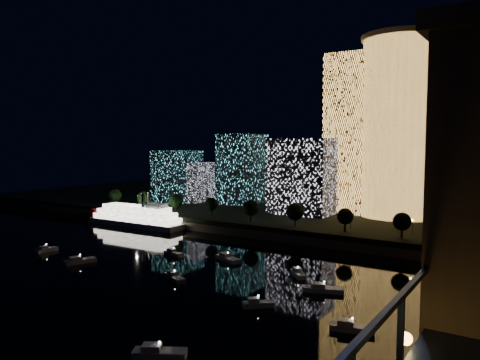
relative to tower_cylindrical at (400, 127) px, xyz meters
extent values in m
plane|color=black|center=(-16.77, -133.96, -43.74)|extent=(520.00, 520.00, 0.00)
cube|color=black|center=(-16.77, 26.04, -41.24)|extent=(420.00, 160.00, 5.00)
cube|color=#6B5E4C|center=(-16.77, -51.96, -42.24)|extent=(420.00, 6.00, 3.00)
cylinder|color=#FFB551|center=(0.00, 0.00, -1.13)|extent=(32.00, 32.00, 75.23)
cylinder|color=#6B5E4C|center=(0.00, 0.00, 37.49)|extent=(34.00, 34.00, 2.00)
cube|color=#FFB551|center=(-20.80, 2.48, -3.03)|extent=(22.45, 22.45, 71.42)
cube|color=white|center=(-38.31, -13.45, -21.84)|extent=(27.47, 23.24, 33.80)
cube|color=#56DAEA|center=(-80.76, 0.19, -20.60)|extent=(18.14, 23.58, 36.28)
cube|color=white|center=(-109.66, -7.82, -28.27)|extent=(20.93, 19.03, 20.93)
cube|color=#56DAEA|center=(-114.03, -13.42, -25.04)|extent=(19.57, 21.52, 27.39)
cube|color=navy|center=(43.23, -133.96, -18.74)|extent=(0.50, 150.00, 0.50)
cube|color=navy|center=(43.23, -169.96, -22.24)|extent=(0.50, 0.50, 7.00)
cube|color=navy|center=(43.23, -145.96, -22.24)|extent=(0.50, 0.50, 7.00)
cube|color=navy|center=(43.23, -121.96, -22.24)|extent=(0.50, 0.50, 7.00)
sphere|color=#F59E35|center=(42.73, -133.96, -23.94)|extent=(1.20, 1.20, 1.20)
cube|color=silver|center=(-98.08, -59.72, -42.53)|extent=(48.40, 12.26, 2.41)
cube|color=white|center=(-98.08, -59.72, -40.23)|extent=(44.37, 11.15, 2.21)
cube|color=white|center=(-98.08, -59.72, -38.02)|extent=(40.33, 10.05, 2.21)
cube|color=white|center=(-98.08, -59.72, -35.82)|extent=(34.29, 8.89, 2.21)
cube|color=silver|center=(-86.05, -59.41, -33.91)|extent=(8.17, 6.22, 1.81)
cylinder|color=black|center=(-92.01, -61.57, -31.70)|extent=(1.40, 1.40, 6.02)
cylinder|color=black|center=(-92.11, -57.56, -31.70)|extent=(1.40, 1.40, 6.02)
cylinder|color=maroon|center=(-122.14, -60.33, -40.73)|extent=(7.25, 9.20, 7.02)
cube|color=silver|center=(-0.47, -117.58, -43.14)|extent=(6.73, 6.48, 1.20)
cube|color=silver|center=(-1.25, -118.30, -42.04)|extent=(3.07, 3.03, 1.00)
sphere|color=white|center=(-0.47, -117.58, -41.14)|extent=(0.36, 0.36, 0.36)
cube|color=silver|center=(-30.13, -112.11, -43.14)|extent=(8.84, 6.02, 1.20)
cube|color=silver|center=(-31.29, -111.58, -42.04)|extent=(3.62, 3.25, 1.00)
sphere|color=white|center=(-30.13, -112.11, -41.14)|extent=(0.36, 0.36, 0.36)
cube|color=silver|center=(-2.32, -148.03, -43.14)|extent=(9.61, 7.26, 1.20)
cube|color=silver|center=(-3.54, -148.73, -42.04)|extent=(4.05, 3.74, 1.00)
sphere|color=white|center=(-2.32, -148.03, -41.14)|extent=(0.36, 0.36, 0.36)
cube|color=silver|center=(-48.28, -91.76, -43.14)|extent=(7.60, 3.31, 1.20)
cube|color=silver|center=(-49.37, -91.61, -42.04)|extent=(2.81, 2.24, 1.00)
sphere|color=white|center=(-48.28, -91.76, -41.14)|extent=(0.36, 0.36, 0.36)
cube|color=silver|center=(22.10, -118.95, -43.14)|extent=(9.14, 5.06, 1.20)
cube|color=silver|center=(20.84, -119.30, -42.04)|extent=(3.55, 3.01, 1.00)
sphere|color=white|center=(22.10, -118.95, -41.14)|extent=(0.36, 0.36, 0.36)
cube|color=silver|center=(-88.12, -111.29, -43.14)|extent=(2.83, 7.60, 1.20)
cube|color=silver|center=(-88.19, -112.41, -42.04)|extent=(2.09, 2.73, 1.00)
sphere|color=white|center=(-88.12, -111.29, -41.14)|extent=(0.36, 0.36, 0.36)
cube|color=silver|center=(-66.26, -114.66, -43.14)|extent=(6.08, 9.97, 1.20)
cube|color=silver|center=(-66.74, -116.00, -42.04)|extent=(3.45, 3.97, 1.00)
sphere|color=white|center=(-66.26, -114.66, -41.14)|extent=(0.36, 0.36, 0.36)
cube|color=silver|center=(-3.58, -90.68, -43.14)|extent=(6.86, 7.27, 1.20)
cube|color=silver|center=(-4.34, -89.83, -42.04)|extent=(3.24, 3.29, 1.00)
sphere|color=white|center=(-3.58, -90.68, -41.14)|extent=(0.36, 0.36, 0.36)
cube|color=silver|center=(7.90, -99.51, -43.14)|extent=(10.30, 6.37, 1.20)
cube|color=silver|center=(6.52, -100.03, -42.04)|extent=(4.11, 3.59, 1.00)
sphere|color=white|center=(7.90, -99.51, -41.14)|extent=(0.36, 0.36, 0.36)
cube|color=silver|center=(-29.60, -87.33, -43.14)|extent=(10.55, 7.00, 1.20)
cube|color=silver|center=(-30.99, -86.73, -42.04)|extent=(4.29, 3.82, 1.00)
sphere|color=white|center=(-29.60, -87.33, -41.14)|extent=(0.36, 0.36, 0.36)
cylinder|color=black|center=(-126.77, -45.96, -36.74)|extent=(0.70, 0.70, 4.00)
sphere|color=black|center=(-126.77, -45.96, -33.24)|extent=(6.49, 6.49, 6.49)
cylinder|color=black|center=(-106.77, -45.96, -36.74)|extent=(0.70, 0.70, 4.00)
sphere|color=black|center=(-106.77, -45.96, -33.24)|extent=(6.63, 6.63, 6.63)
cylinder|color=black|center=(-86.77, -45.96, -36.74)|extent=(0.70, 0.70, 4.00)
sphere|color=black|center=(-86.77, -45.96, -33.24)|extent=(6.52, 6.52, 6.52)
cylinder|color=black|center=(-66.77, -45.96, -36.74)|extent=(0.70, 0.70, 4.00)
sphere|color=black|center=(-66.77, -45.96, -33.24)|extent=(5.71, 5.71, 5.71)
cylinder|color=black|center=(-46.77, -45.96, -36.74)|extent=(0.70, 0.70, 4.00)
sphere|color=black|center=(-46.77, -45.96, -33.24)|extent=(6.66, 6.66, 6.66)
cylinder|color=black|center=(-26.77, -45.96, -36.74)|extent=(0.70, 0.70, 4.00)
sphere|color=black|center=(-26.77, -45.96, -33.24)|extent=(6.85, 6.85, 6.85)
cylinder|color=black|center=(-6.77, -45.96, -36.74)|extent=(0.70, 0.70, 4.00)
sphere|color=black|center=(-6.77, -45.96, -33.24)|extent=(5.97, 5.97, 5.97)
cylinder|color=black|center=(13.23, -45.96, -36.74)|extent=(0.70, 0.70, 4.00)
sphere|color=black|center=(13.23, -45.96, -33.24)|extent=(6.21, 6.21, 6.21)
cylinder|color=black|center=(33.23, -45.96, -36.74)|extent=(0.70, 0.70, 4.00)
sphere|color=black|center=(33.23, -45.96, -33.24)|extent=(5.52, 5.52, 5.52)
cylinder|color=black|center=(-116.77, -39.96, -36.24)|extent=(0.24, 0.24, 5.00)
sphere|color=#FFCC7F|center=(-116.77, -39.96, -33.44)|extent=(0.70, 0.70, 0.70)
cylinder|color=black|center=(-94.77, -39.96, -36.24)|extent=(0.24, 0.24, 5.00)
sphere|color=#FFCC7F|center=(-94.77, -39.96, -33.44)|extent=(0.70, 0.70, 0.70)
cylinder|color=black|center=(-72.77, -39.96, -36.24)|extent=(0.24, 0.24, 5.00)
sphere|color=#FFCC7F|center=(-72.77, -39.96, -33.44)|extent=(0.70, 0.70, 0.70)
cylinder|color=black|center=(-50.77, -39.96, -36.24)|extent=(0.24, 0.24, 5.00)
sphere|color=#FFCC7F|center=(-50.77, -39.96, -33.44)|extent=(0.70, 0.70, 0.70)
cylinder|color=black|center=(-28.77, -39.96, -36.24)|extent=(0.24, 0.24, 5.00)
sphere|color=#FFCC7F|center=(-28.77, -39.96, -33.44)|extent=(0.70, 0.70, 0.70)
cylinder|color=black|center=(-6.77, -39.96, -36.24)|extent=(0.24, 0.24, 5.00)
sphere|color=#FFCC7F|center=(-6.77, -39.96, -33.44)|extent=(0.70, 0.70, 0.70)
cylinder|color=black|center=(15.23, -39.96, -36.24)|extent=(0.24, 0.24, 5.00)
sphere|color=#FFCC7F|center=(15.23, -39.96, -33.44)|extent=(0.70, 0.70, 0.70)
camera|label=1|loc=(52.48, -206.36, -6.12)|focal=35.00mm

